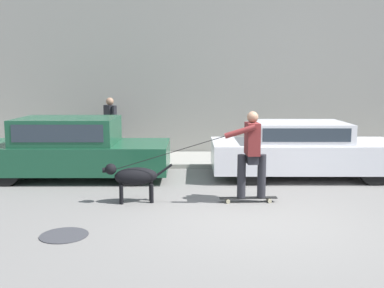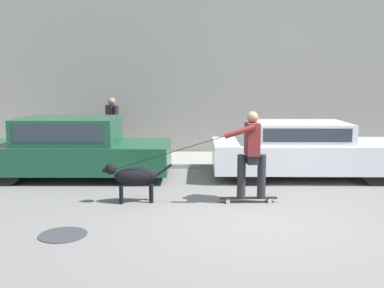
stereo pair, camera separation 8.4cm
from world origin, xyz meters
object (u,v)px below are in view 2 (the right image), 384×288
object	(u,v)px
parked_car_0	(75,149)
dog	(134,177)
parked_car_1	(304,150)
skateboarder	(251,151)
pedestrian_with_bag	(112,124)

from	to	relation	value
parked_car_0	dog	xyz separation A→B (m)	(1.55, -2.03, -0.18)
parked_car_0	parked_car_1	distance (m)	5.03
parked_car_0	parked_car_1	size ratio (longest dim) A/B	0.99
parked_car_1	skateboarder	bearing A→B (deg)	-124.44
skateboarder	pedestrian_with_bag	world-z (taller)	pedestrian_with_bag
parked_car_0	pedestrian_with_bag	xyz separation A→B (m)	(0.40, 2.36, 0.33)
skateboarder	parked_car_1	bearing A→B (deg)	-127.63
parked_car_1	dog	xyz separation A→B (m)	(-3.48, -2.03, -0.15)
parked_car_0	skateboarder	bearing A→B (deg)	-29.21
dog	parked_car_1	bearing A→B (deg)	-157.97
parked_car_1	pedestrian_with_bag	world-z (taller)	pedestrian_with_bag
parked_car_0	pedestrian_with_bag	size ratio (longest dim) A/B	2.59
parked_car_1	dog	bearing A→B (deg)	-149.06
parked_car_1	skateboarder	size ratio (longest dim) A/B	1.40
dog	pedestrian_with_bag	world-z (taller)	pedestrian_with_bag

